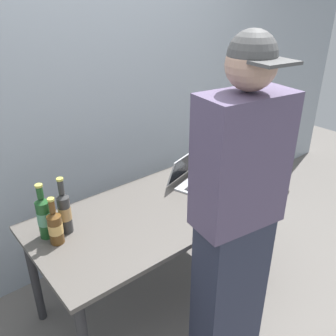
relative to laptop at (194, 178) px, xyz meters
name	(u,v)px	position (x,y,z in m)	size (l,w,h in m)	color
ground_plane	(162,292)	(-0.36, -0.09, -0.76)	(8.00, 8.00, 0.00)	slate
desk	(161,217)	(-0.36, -0.09, -0.12)	(1.58, 0.77, 0.71)	#56514C
laptop	(194,178)	(0.00, 0.00, 0.00)	(0.38, 0.37, 0.20)	#B7BABC
beer_bottle_amber	(44,216)	(-1.02, 0.08, 0.09)	(0.08, 0.08, 0.32)	#1E5123
beer_bottle_brown	(65,211)	(-0.91, 0.05, 0.09)	(0.07, 0.07, 0.33)	#333333
beer_bottle_dark	(55,226)	(-1.00, -0.01, 0.06)	(0.08, 0.08, 0.27)	brown
person_figure	(235,230)	(-0.42, -0.71, 0.16)	(0.42, 0.31, 1.79)	#2D3347
back_wall	(94,90)	(-0.36, 0.64, 0.54)	(6.00, 0.10, 2.60)	#99A3AD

